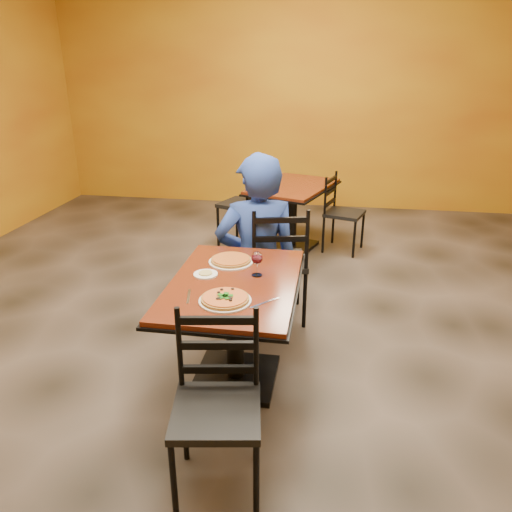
% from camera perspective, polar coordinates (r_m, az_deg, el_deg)
% --- Properties ---
extents(floor, '(7.00, 8.00, 0.01)m').
position_cam_1_polar(floor, '(3.93, -0.90, -9.84)').
color(floor, black).
rests_on(floor, ground).
extents(wall_back, '(7.00, 0.01, 3.00)m').
position_cam_1_polar(wall_back, '(7.33, 4.75, 17.39)').
color(wall_back, '#C08F15').
rests_on(wall_back, ground).
extents(table_main, '(0.83, 1.23, 0.75)m').
position_cam_1_polar(table_main, '(3.23, -2.52, -6.03)').
color(table_main, maroon).
rests_on(table_main, floor).
extents(table_second, '(1.09, 1.31, 0.75)m').
position_cam_1_polar(table_second, '(5.66, 4.27, 6.29)').
color(table_second, maroon).
rests_on(table_second, floor).
extents(chair_main_near, '(0.49, 0.49, 0.95)m').
position_cam_1_polar(chair_main_near, '(2.50, -4.63, -17.71)').
color(chair_main_near, black).
rests_on(chair_main_near, floor).
extents(chair_main_far, '(0.54, 0.54, 1.01)m').
position_cam_1_polar(chair_main_far, '(4.07, 2.54, -0.68)').
color(chair_main_far, black).
rests_on(chair_main_far, floor).
extents(chair_second_left, '(0.58, 0.58, 0.99)m').
position_cam_1_polar(chair_second_left, '(5.75, -1.69, 6.01)').
color(chair_second_left, black).
rests_on(chair_second_left, floor).
extents(chair_second_right, '(0.50, 0.50, 0.88)m').
position_cam_1_polar(chair_second_right, '(5.67, 10.26, 4.85)').
color(chair_second_right, black).
rests_on(chair_second_right, floor).
extents(diner, '(0.79, 0.63, 1.43)m').
position_cam_1_polar(diner, '(3.93, 0.16, 1.75)').
color(diner, navy).
rests_on(diner, floor).
extents(plate_main, '(0.31, 0.31, 0.01)m').
position_cam_1_polar(plate_main, '(2.88, -3.62, -5.21)').
color(plate_main, white).
rests_on(plate_main, table_main).
extents(pizza_main, '(0.28, 0.28, 0.02)m').
position_cam_1_polar(pizza_main, '(2.88, -3.62, -4.92)').
color(pizza_main, maroon).
rests_on(pizza_main, plate_main).
extents(plate_far, '(0.31, 0.31, 0.01)m').
position_cam_1_polar(plate_far, '(3.42, -2.93, -0.66)').
color(plate_far, white).
rests_on(plate_far, table_main).
extents(pizza_far, '(0.28, 0.28, 0.02)m').
position_cam_1_polar(pizza_far, '(3.42, -2.94, -0.42)').
color(pizza_far, '#C27125').
rests_on(pizza_far, plate_far).
extents(side_plate, '(0.16, 0.16, 0.01)m').
position_cam_1_polar(side_plate, '(3.24, -5.88, -2.12)').
color(side_plate, white).
rests_on(side_plate, table_main).
extents(dip, '(0.09, 0.09, 0.01)m').
position_cam_1_polar(dip, '(3.23, -5.89, -1.98)').
color(dip, tan).
rests_on(dip, side_plate).
extents(wine_glass, '(0.08, 0.08, 0.18)m').
position_cam_1_polar(wine_glass, '(3.18, 0.10, -0.79)').
color(wine_glass, white).
rests_on(wine_glass, table_main).
extents(fork, '(0.06, 0.19, 0.00)m').
position_cam_1_polar(fork, '(2.96, -7.84, -4.67)').
color(fork, silver).
rests_on(fork, table_main).
extents(knife, '(0.15, 0.16, 0.00)m').
position_cam_1_polar(knife, '(2.86, 1.00, -5.47)').
color(knife, silver).
rests_on(knife, table_main).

